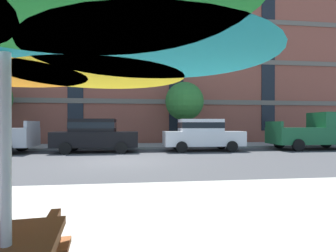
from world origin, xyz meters
TOP-DOWN VIEW (x-y plane):
  - ground_plane at (0.00, 0.00)m, footprint 120.00×120.00m
  - sidewalk_far at (0.00, 6.80)m, footprint 56.00×3.60m
  - apartment_building at (0.00, 14.99)m, footprint 44.24×12.08m
  - sedan_black at (-1.51, 3.70)m, footprint 4.40×1.98m
  - sedan_white at (4.33, 3.70)m, footprint 4.40×1.98m
  - pickup_green at (11.33, 3.70)m, footprint 5.10×2.12m
  - street_tree_middle at (3.94, 7.07)m, footprint 2.64×2.64m
  - patio_umbrella at (-0.13, -9.00)m, footprint 3.25×3.02m

SIDE VIEW (x-z plane):
  - ground_plane at x=0.00m, z-range 0.00..0.00m
  - sidewalk_far at x=0.00m, z-range 0.00..0.12m
  - sedan_black at x=-1.51m, z-range 0.06..1.84m
  - sedan_white at x=4.33m, z-range 0.06..1.84m
  - pickup_green at x=11.33m, z-range -0.07..2.13m
  - patio_umbrella at x=-0.13m, z-range 0.92..3.39m
  - street_tree_middle at x=3.94m, z-range 0.91..5.31m
  - apartment_building at x=0.00m, z-range 0.00..12.80m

